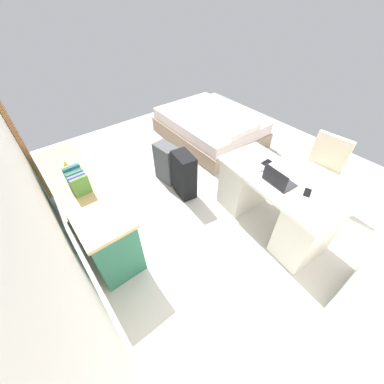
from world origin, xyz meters
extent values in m
plane|color=beige|center=(0.00, 0.00, 0.00)|extent=(5.38, 5.38, 0.00)
cube|color=silver|center=(0.00, 2.01, 1.28)|extent=(4.38, 0.10, 2.55)
cube|color=#936038|center=(1.64, 1.93, 1.02)|extent=(0.88, 0.05, 2.04)
cube|color=silver|center=(-1.08, -0.15, 0.74)|extent=(1.49, 0.79, 0.04)
cube|color=beige|center=(-1.57, -0.11, 0.36)|extent=(0.45, 0.63, 0.72)
cube|color=beige|center=(-0.60, -0.20, 0.36)|extent=(0.45, 0.63, 0.72)
cylinder|color=black|center=(-1.15, -0.98, 0.02)|extent=(0.52, 0.52, 0.04)
cylinder|color=black|center=(-1.15, -0.98, 0.21)|extent=(0.06, 0.06, 0.42)
cube|color=beige|center=(-1.15, -0.98, 0.46)|extent=(0.50, 0.50, 0.08)
cube|color=beige|center=(-1.13, -1.17, 0.72)|extent=(0.44, 0.10, 0.44)
cube|color=#28664C|center=(0.21, 1.63, 0.37)|extent=(1.76, 0.44, 0.73)
cube|color=tan|center=(0.21, 1.63, 0.75)|extent=(1.80, 0.48, 0.04)
cube|color=#225641|center=(-0.19, 1.40, 0.20)|extent=(0.67, 0.01, 0.26)
cube|color=#225641|center=(0.61, 1.40, 0.20)|extent=(0.67, 0.01, 0.26)
cube|color=gray|center=(1.00, -0.99, 0.14)|extent=(1.92, 1.42, 0.28)
cube|color=silver|center=(1.00, -0.99, 0.38)|extent=(1.86, 1.36, 0.20)
cube|color=white|center=(0.33, -0.98, 0.53)|extent=(0.49, 0.69, 0.10)
cube|color=black|center=(0.05, 0.34, 0.34)|extent=(0.39, 0.27, 0.68)
cube|color=#4C4C51|center=(0.47, 0.34, 0.31)|extent=(0.38, 0.26, 0.61)
cube|color=#333338|center=(-1.10, -0.11, 0.76)|extent=(0.33, 0.25, 0.02)
cube|color=black|center=(-1.09, 0.00, 0.87)|extent=(0.31, 0.04, 0.19)
ellipsoid|color=white|center=(-0.85, -0.13, 0.77)|extent=(0.07, 0.11, 0.03)
cube|color=black|center=(-1.39, -0.19, 0.76)|extent=(0.11, 0.15, 0.01)
cube|color=black|center=(-0.79, -0.28, 0.76)|extent=(0.07, 0.14, 0.01)
cube|color=#4F8637|center=(0.01, 1.63, 0.88)|extent=(0.03, 0.17, 0.21)
cube|color=#492F87|center=(0.05, 1.63, 0.87)|extent=(0.04, 0.17, 0.20)
cube|color=#6266B3|center=(0.09, 1.63, 0.87)|extent=(0.04, 0.17, 0.20)
cube|color=#27674C|center=(0.13, 1.63, 0.88)|extent=(0.04, 0.17, 0.21)
cube|color=#6A9FB5|center=(0.17, 1.63, 0.87)|extent=(0.04, 0.17, 0.20)
cube|color=#255059|center=(0.21, 1.63, 0.89)|extent=(0.04, 0.17, 0.23)
cube|color=#55B877|center=(0.25, 1.63, 0.88)|extent=(0.04, 0.17, 0.22)
cone|color=gold|center=(0.56, 1.63, 0.83)|extent=(0.08, 0.08, 0.11)
camera|label=1|loc=(-2.04, 1.86, 2.45)|focal=22.20mm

